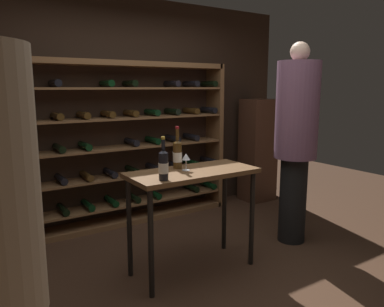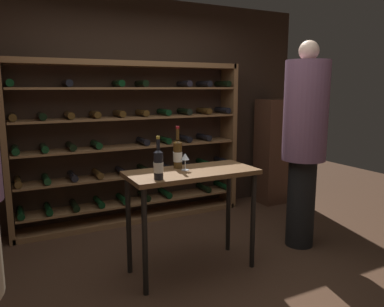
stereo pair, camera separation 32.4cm
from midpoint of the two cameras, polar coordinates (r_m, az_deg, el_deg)
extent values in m
plane|color=#472D1E|center=(3.39, 0.14, -18.29)|extent=(9.71, 9.71, 0.00)
cube|color=#332319|center=(4.66, -12.49, 6.38)|extent=(4.67, 0.10, 2.66)
cube|color=brown|center=(5.08, 1.63, 2.62)|extent=(0.06, 0.32, 1.90)
cube|color=brown|center=(4.42, -13.36, 13.22)|extent=(2.71, 0.32, 0.06)
cube|color=brown|center=(4.68, -12.43, -9.89)|extent=(2.71, 0.32, 0.06)
cube|color=brown|center=(4.62, -12.53, -7.49)|extent=(2.63, 0.32, 0.02)
cylinder|color=black|center=(4.36, -28.38, -8.82)|extent=(0.08, 0.30, 0.08)
cylinder|color=black|center=(4.38, -24.72, -8.42)|extent=(0.08, 0.30, 0.08)
cylinder|color=black|center=(4.42, -21.12, -7.99)|extent=(0.08, 0.30, 0.08)
cylinder|color=black|center=(4.48, -17.61, -7.54)|extent=(0.08, 0.30, 0.08)
cylinder|color=black|center=(4.56, -14.21, -7.07)|extent=(0.08, 0.30, 0.08)
cylinder|color=black|center=(4.65, -10.94, -6.60)|extent=(0.08, 0.30, 0.08)
cylinder|color=black|center=(4.76, -7.81, -6.13)|extent=(0.08, 0.30, 0.08)
cylinder|color=black|center=(5.01, -2.00, -5.21)|extent=(0.08, 0.30, 0.08)
cylinder|color=black|center=(5.15, 0.67, -4.77)|extent=(0.08, 0.30, 0.08)
cube|color=brown|center=(4.53, -12.69, -3.38)|extent=(2.63, 0.32, 0.02)
cylinder|color=#4C3314|center=(4.27, -28.76, -4.47)|extent=(0.08, 0.30, 0.08)
cylinder|color=black|center=(4.29, -25.05, -4.09)|extent=(0.08, 0.30, 0.08)
cylinder|color=black|center=(4.33, -21.40, -3.70)|extent=(0.08, 0.30, 0.08)
cylinder|color=#4C3314|center=(4.39, -17.84, -3.30)|extent=(0.08, 0.30, 0.08)
cylinder|color=black|center=(4.47, -14.40, -2.90)|extent=(0.08, 0.30, 0.08)
cylinder|color=black|center=(4.56, -11.08, -2.50)|extent=(0.08, 0.30, 0.08)
cylinder|color=black|center=(4.67, -7.91, -2.12)|extent=(0.08, 0.30, 0.08)
cylinder|color=black|center=(4.79, -4.89, -1.75)|extent=(0.08, 0.30, 0.08)
cylinder|color=black|center=(4.93, -2.02, -1.39)|extent=(0.08, 0.30, 0.08)
cylinder|color=black|center=(5.07, 0.68, -1.05)|extent=(0.08, 0.30, 0.08)
cube|color=brown|center=(4.46, -12.86, 0.88)|extent=(2.63, 0.32, 0.02)
cylinder|color=black|center=(4.20, -29.16, 0.04)|extent=(0.08, 0.30, 0.08)
cylinder|color=black|center=(4.23, -25.40, 0.40)|extent=(0.08, 0.30, 0.08)
cylinder|color=black|center=(4.27, -21.70, 0.75)|extent=(0.08, 0.30, 0.08)
cylinder|color=black|center=(4.33, -18.09, 1.09)|extent=(0.08, 0.30, 0.08)
cylinder|color=black|center=(4.50, -11.23, 1.73)|extent=(0.08, 0.30, 0.08)
cylinder|color=black|center=(4.61, -8.01, 2.02)|extent=(0.08, 0.30, 0.08)
cylinder|color=black|center=(4.74, -4.95, 2.29)|extent=(0.08, 0.30, 0.08)
cylinder|color=black|center=(4.87, -2.05, 2.54)|extent=(0.08, 0.30, 0.08)
cube|color=brown|center=(4.42, -13.04, 5.24)|extent=(2.63, 0.32, 0.02)
cylinder|color=black|center=(4.19, -25.75, 4.99)|extent=(0.08, 0.30, 0.08)
cylinder|color=#4C3314|center=(4.23, -22.00, 5.31)|extent=(0.08, 0.30, 0.08)
cylinder|color=#4C3314|center=(4.29, -18.34, 5.59)|extent=(0.08, 0.30, 0.08)
cylinder|color=#4C3314|center=(4.37, -14.79, 5.84)|extent=(0.08, 0.30, 0.08)
cylinder|color=#4C3314|center=(4.47, -11.38, 6.06)|extent=(0.08, 0.30, 0.08)
cylinder|color=black|center=(4.58, -8.11, 6.24)|extent=(0.08, 0.30, 0.08)
cylinder|color=black|center=(4.70, -5.01, 6.41)|extent=(0.08, 0.30, 0.08)
cylinder|color=#4C3314|center=(4.84, -2.08, 6.54)|extent=(0.08, 0.30, 0.08)
cylinder|color=black|center=(4.99, 0.69, 6.65)|extent=(0.08, 0.30, 0.08)
cube|color=brown|center=(4.41, -13.21, 9.65)|extent=(2.63, 0.32, 0.02)
cylinder|color=black|center=(4.22, -22.31, 9.91)|extent=(0.08, 0.30, 0.08)
cylinder|color=black|center=(4.36, -14.99, 10.30)|extent=(0.08, 0.30, 0.08)
cylinder|color=black|center=(4.46, -11.53, 10.42)|extent=(0.08, 0.30, 0.08)
cylinder|color=black|center=(4.69, -5.08, 10.56)|extent=(0.08, 0.30, 0.08)
cylinder|color=black|center=(4.83, -2.10, 10.58)|extent=(0.08, 0.30, 0.08)
cylinder|color=black|center=(4.98, 0.70, 10.57)|extent=(0.08, 0.30, 0.08)
cube|color=brown|center=(3.20, -2.81, -2.98)|extent=(1.12, 0.51, 0.04)
cylinder|color=black|center=(2.95, -9.50, -13.57)|extent=(0.04, 0.04, 0.87)
cylinder|color=black|center=(3.45, 6.45, -9.94)|extent=(0.04, 0.04, 0.87)
cylinder|color=black|center=(3.30, -12.38, -11.04)|extent=(0.04, 0.04, 0.87)
cylinder|color=black|center=(3.75, 2.47, -8.20)|extent=(0.04, 0.04, 0.87)
cube|color=maroon|center=(1.57, -29.51, 1.16)|extent=(0.03, 0.05, 0.51)
cylinder|color=black|center=(4.04, 12.91, -6.92)|extent=(0.28, 0.28, 0.90)
cylinder|color=#7A516B|center=(3.87, 13.46, 6.41)|extent=(0.43, 0.43, 0.97)
sphere|color=beige|center=(3.88, 13.81, 14.86)|extent=(0.19, 0.19, 0.19)
cube|color=olive|center=(4.05, 15.36, 8.13)|extent=(0.01, 0.05, 0.54)
cube|color=#4C2D1E|center=(5.38, 8.33, 0.48)|extent=(0.44, 0.36, 1.45)
cylinder|color=black|center=(2.86, -7.62, -2.03)|extent=(0.07, 0.07, 0.21)
cone|color=black|center=(2.84, -7.67, 0.29)|extent=(0.07, 0.07, 0.03)
cylinder|color=black|center=(2.83, -7.70, 1.34)|extent=(0.03, 0.03, 0.08)
cylinder|color=#B7932D|center=(2.82, -7.72, 2.35)|extent=(0.03, 0.03, 0.02)
cylinder|color=silver|center=(2.86, -7.61, -2.24)|extent=(0.08, 0.08, 0.08)
cylinder|color=#4C3314|center=(3.26, -5.08, -0.37)|extent=(0.08, 0.08, 0.23)
cone|color=#4C3314|center=(3.24, -5.11, 1.80)|extent=(0.08, 0.08, 0.03)
cylinder|color=#4C3314|center=(3.23, -5.13, 2.88)|extent=(0.03, 0.03, 0.10)
cylinder|color=maroon|center=(3.23, -5.14, 3.93)|extent=(0.03, 0.03, 0.02)
cylinder|color=silver|center=(3.26, -5.07, -0.56)|extent=(0.08, 0.08, 0.09)
cylinder|color=silver|center=(3.19, -3.82, -2.60)|extent=(0.07, 0.07, 0.00)
cylinder|color=silver|center=(3.18, -3.83, -1.78)|extent=(0.01, 0.01, 0.09)
cone|color=silver|center=(3.17, -3.84, -0.51)|extent=(0.07, 0.07, 0.06)
cylinder|color=#590A14|center=(3.17, -3.84, -0.72)|extent=(0.04, 0.04, 0.02)
camera|label=1|loc=(0.16, -92.86, -0.51)|focal=34.97mm
camera|label=2|loc=(0.16, 87.14, 0.51)|focal=34.97mm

